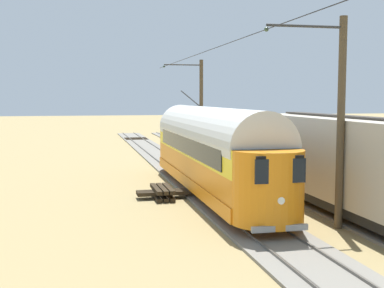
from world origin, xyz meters
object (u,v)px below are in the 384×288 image
Objects in this scene: vintage_streetcar at (211,149)px; catenary_pole_foreground at (200,108)px; spare_tie_stack at (162,193)px; boxcar_adjacent at (352,162)px; catenary_pole_mid_near at (339,119)px.

vintage_streetcar is 2.35× the size of catenary_pole_foreground.
spare_tie_stack is at bearing 69.75° from catenary_pole_foreground.
boxcar_adjacent is at bearing 94.96° from catenary_pole_foreground.
catenary_pole_mid_near is 9.46m from spare_tie_stack.
catenary_pole_mid_near reaches higher than spare_tie_stack.
catenary_pole_foreground is 3.18× the size of spare_tie_stack.
vintage_streetcar is 7.47× the size of spare_tie_stack.
catenary_pole_foreground is 21.26m from catenary_pole_mid_near.
catenary_pole_foreground is at bearing -110.25° from spare_tie_stack.
catenary_pole_foreground reaches higher than vintage_streetcar.
catenary_pole_mid_near reaches higher than vintage_streetcar.
vintage_streetcar is 1.34× the size of boxcar_adjacent.
vintage_streetcar is 2.35× the size of catenary_pole_mid_near.
boxcar_adjacent is 3.12m from catenary_pole_mid_near.
boxcar_adjacent is 1.75× the size of catenary_pole_foreground.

